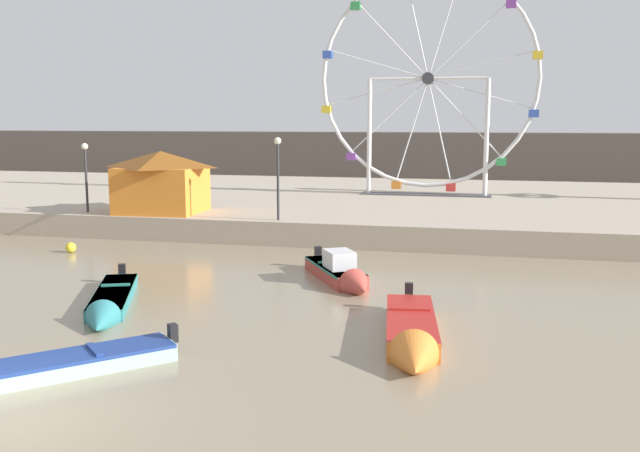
{
  "coord_description": "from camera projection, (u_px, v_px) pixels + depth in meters",
  "views": [
    {
      "loc": [
        8.7,
        -10.88,
        5.62
      ],
      "look_at": [
        2.97,
        13.18,
        1.86
      ],
      "focal_mm": 39.36,
      "sensor_mm": 36.0,
      "label": 1
    }
  ],
  "objects": [
    {
      "name": "promenade_lamp_near",
      "position": [
        86.0,
        166.0,
        34.26
      ],
      "size": [
        0.32,
        0.32,
        3.39
      ],
      "color": "#2D2D33",
      "rests_on": "quay_promenade"
    },
    {
      "name": "motorboat_faded_red",
      "position": [
        342.0,
        274.0,
        24.27
      ],
      "size": [
        3.45,
        4.8,
        1.39
      ],
      "rotation": [
        0.0,
        0.0,
        5.25
      ],
      "color": "#B24238",
      "rests_on": "ground_plane"
    },
    {
      "name": "motorboat_orange_hull",
      "position": [
        412.0,
        336.0,
        17.5
      ],
      "size": [
        2.0,
        6.06,
        1.19
      ],
      "rotation": [
        0.0,
        0.0,
        4.85
      ],
      "color": "orange",
      "rests_on": "ground_plane"
    },
    {
      "name": "quay_promenade",
      "position": [
        340.0,
        203.0,
        43.03
      ],
      "size": [
        110.0,
        24.69,
        1.1
      ],
      "primitive_type": "cube",
      "color": "tan",
      "rests_on": "ground_plane"
    },
    {
      "name": "motorboat_teal_painted",
      "position": [
        109.0,
        304.0,
        20.77
      ],
      "size": [
        3.29,
        6.0,
        1.01
      ],
      "rotation": [
        0.0,
        0.0,
        5.11
      ],
      "color": "teal",
      "rests_on": "ground_plane"
    },
    {
      "name": "mooring_buoy_orange",
      "position": [
        71.0,
        247.0,
        29.91
      ],
      "size": [
        0.44,
        0.44,
        0.44
      ],
      "primitive_type": "sphere",
      "color": "yellow",
      "rests_on": "ground_plane"
    },
    {
      "name": "ferris_wheel_white_frame",
      "position": [
        428.0,
        82.0,
        41.32
      ],
      "size": [
        12.88,
        1.2,
        13.36
      ],
      "color": "silver",
      "rests_on": "quay_promenade"
    },
    {
      "name": "motorboat_seafoam",
      "position": [
        17.0,
        372.0,
        15.13
      ],
      "size": [
        4.99,
        5.06,
        1.07
      ],
      "rotation": [
        0.0,
        0.0,
        3.94
      ],
      "color": "#93BCAD",
      "rests_on": "ground_plane"
    },
    {
      "name": "distant_town_skyline",
      "position": [
        397.0,
        155.0,
        69.22
      ],
      "size": [
        140.0,
        3.0,
        4.4
      ],
      "primitive_type": "cube",
      "color": "#564C47",
      "rests_on": "ground_plane"
    },
    {
      "name": "ground_plane",
      "position": [
        7.0,
        419.0,
        13.3
      ],
      "size": [
        240.0,
        240.0,
        0.0
      ],
      "primitive_type": "plane",
      "color": "gray"
    },
    {
      "name": "promenade_lamp_far",
      "position": [
        278.0,
        166.0,
        31.48
      ],
      "size": [
        0.32,
        0.32,
        3.74
      ],
      "color": "#2D2D33",
      "rests_on": "quay_promenade"
    },
    {
      "name": "carnival_booth_orange_canopy",
      "position": [
        161.0,
        181.0,
        34.34
      ],
      "size": [
        4.37,
        3.93,
        3.01
      ],
      "rotation": [
        0.0,
        0.0,
        0.05
      ],
      "color": "orange",
      "rests_on": "quay_promenade"
    }
  ]
}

